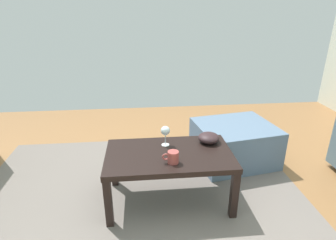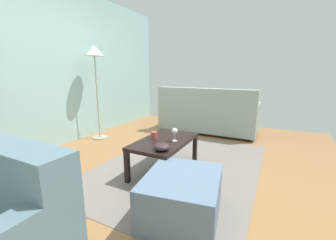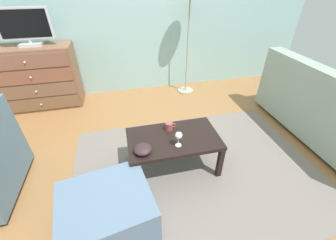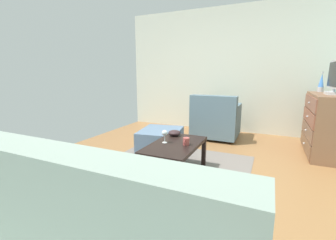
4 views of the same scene
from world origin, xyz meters
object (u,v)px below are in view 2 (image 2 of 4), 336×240
(wine_glass, at_px, (175,131))
(bowl_decorative, at_px, (162,147))
(coffee_table, at_px, (164,144))
(ottoman, at_px, (182,196))
(couch_large, at_px, (208,115))
(mug, at_px, (154,135))
(standing_lamp, at_px, (95,59))

(wine_glass, distance_m, bowl_decorative, 0.35)
(coffee_table, bearing_deg, ottoman, -142.10)
(coffee_table, xyz_separation_m, couch_large, (2.00, 0.07, -0.01))
(couch_large, bearing_deg, coffee_table, -177.91)
(couch_large, bearing_deg, wine_glass, -174.21)
(ottoman, bearing_deg, couch_large, 12.67)
(bowl_decorative, distance_m, couch_large, 2.34)
(mug, height_order, ottoman, mug)
(bowl_decorative, height_order, ottoman, bowl_decorative)
(bowl_decorative, xyz_separation_m, standing_lamp, (1.01, 1.87, 0.97))
(bowl_decorative, xyz_separation_m, ottoman, (-0.35, -0.38, -0.26))
(coffee_table, bearing_deg, couch_large, 2.09)
(mug, xyz_separation_m, bowl_decorative, (-0.32, -0.28, -0.01))
(wine_glass, distance_m, mug, 0.27)
(coffee_table, height_order, standing_lamp, standing_lamp)
(wine_glass, relative_size, couch_large, 0.08)
(coffee_table, height_order, couch_large, couch_large)
(bowl_decorative, height_order, couch_large, couch_large)
(bowl_decorative, xyz_separation_m, couch_large, (2.33, 0.22, -0.10))
(ottoman, relative_size, standing_lamp, 0.42)
(coffee_table, height_order, mug, mug)
(coffee_table, relative_size, mug, 8.07)
(coffee_table, relative_size, standing_lamp, 0.56)
(standing_lamp, bearing_deg, bowl_decorative, -118.27)
(standing_lamp, bearing_deg, mug, -113.44)
(bowl_decorative, relative_size, couch_large, 0.09)
(mug, bearing_deg, wine_glass, -84.46)
(mug, xyz_separation_m, couch_large, (2.01, -0.06, -0.11))
(mug, relative_size, standing_lamp, 0.07)
(bowl_decorative, bearing_deg, mug, 41.53)
(wine_glass, distance_m, ottoman, 0.87)
(mug, bearing_deg, bowl_decorative, -138.47)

